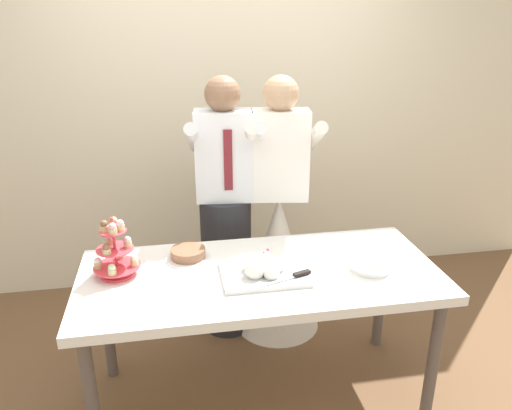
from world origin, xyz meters
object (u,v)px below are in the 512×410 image
Objects in this scene: dessert_table at (260,284)px; plate_stack at (370,263)px; main_cake_tray at (263,269)px; round_cake at (188,254)px; cupcake_stand at (115,252)px; person_bride at (278,246)px; person_groom at (226,224)px.

plate_stack reaches higher than dessert_table.
dessert_table is 0.57m from plate_stack.
main_cake_tray reaches higher than round_cake.
dessert_table is at bearing 172.65° from plate_stack.
cupcake_stand is at bearing 172.50° from plate_stack.
cupcake_stand is at bearing 172.37° from dessert_table.
main_cake_tray is at bearing -11.46° from cupcake_stand.
main_cake_tray reaches higher than dessert_table.
person_bride reaches higher than plate_stack.
person_groom is 1.00× the size of person_bride.
cupcake_stand is 0.71× the size of main_cake_tray.
round_cake reaches higher than dessert_table.
person_bride reaches higher than dessert_table.
person_bride reaches higher than cupcake_stand.
dessert_table is 0.70m from person_bride.
person_groom is at bearing 172.79° from person_bride.
person_groom is (-0.09, 0.69, 0.05)m from dessert_table.
person_bride is (0.24, 0.65, -0.12)m from dessert_table.
dessert_table is at bearing -82.49° from person_groom.
dessert_table is 1.08× the size of person_groom.
plate_stack reaches higher than round_cake.
main_cake_tray reaches higher than plate_stack.
cupcake_stand reaches higher than plate_stack.
person_bride is at bearing -7.21° from person_groom.
plate_stack is at bearing -66.70° from person_bride.
person_groom is at bearing 97.51° from dessert_table.
plate_stack is (0.55, -0.02, -0.01)m from main_cake_tray.
person_groom is at bearing 62.38° from round_cake.
main_cake_tray is at bearing -82.54° from person_groom.
cupcake_stand is 0.38m from round_cake.
main_cake_tray is 0.26× the size of person_groom.
main_cake_tray is at bearing -35.46° from round_cake.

